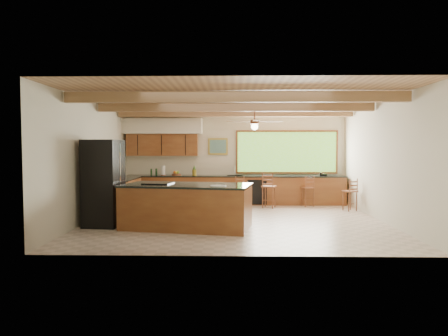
{
  "coord_description": "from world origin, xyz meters",
  "views": [
    {
      "loc": [
        -0.07,
        -9.86,
        1.83
      ],
      "look_at": [
        -0.3,
        0.8,
        1.27
      ],
      "focal_mm": 32.0,
      "sensor_mm": 36.0,
      "label": 1
    }
  ],
  "objects": [
    {
      "name": "room_shell",
      "position": [
        -0.17,
        0.65,
        2.21
      ],
      "size": [
        7.27,
        6.54,
        3.02
      ],
      "color": "beige",
      "rests_on": "ground"
    },
    {
      "name": "bar_stool_d",
      "position": [
        3.3,
        1.55,
        0.55
      ],
      "size": [
        0.44,
        0.44,
        0.94
      ],
      "rotation": [
        0.0,
        0.0,
        0.38
      ],
      "color": "brown",
      "rests_on": "ground"
    },
    {
      "name": "refrigerator",
      "position": [
        -3.05,
        -0.76,
        1.0
      ],
      "size": [
        0.85,
        0.83,
        2.0
      ],
      "rotation": [
        0.0,
        0.0,
        -0.1
      ],
      "color": "black",
      "rests_on": "ground"
    },
    {
      "name": "island",
      "position": [
        -1.1,
        -0.92,
        0.5
      ],
      "size": [
        3.04,
        1.81,
        1.01
      ],
      "rotation": [
        0.0,
        0.0,
        -0.17
      ],
      "color": "brown",
      "rests_on": "ground"
    },
    {
      "name": "bar_stool_a",
      "position": [
        0.1,
        2.18,
        0.56
      ],
      "size": [
        0.44,
        0.44,
        0.95
      ],
      "rotation": [
        0.0,
        0.0,
        0.34
      ],
      "color": "brown",
      "rests_on": "ground"
    },
    {
      "name": "bar_stool_b",
      "position": [
        2.26,
        2.4,
        0.56
      ],
      "size": [
        0.4,
        0.4,
        0.95
      ],
      "rotation": [
        0.0,
        0.0,
        0.21
      ],
      "color": "brown",
      "rests_on": "ground"
    },
    {
      "name": "counter_run",
      "position": [
        -0.82,
        2.52,
        0.46
      ],
      "size": [
        7.12,
        3.1,
        1.25
      ],
      "color": "brown",
      "rests_on": "ground"
    },
    {
      "name": "bar_stool_c",
      "position": [
        1.02,
        2.06,
        0.63
      ],
      "size": [
        0.49,
        0.49,
        1.07
      ],
      "rotation": [
        0.0,
        0.0,
        -0.34
      ],
      "color": "brown",
      "rests_on": "ground"
    },
    {
      "name": "ground",
      "position": [
        0.0,
        0.0,
        0.0
      ],
      "size": [
        7.2,
        7.2,
        0.0
      ],
      "primitive_type": "plane",
      "color": "beige",
      "rests_on": "ground"
    }
  ]
}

